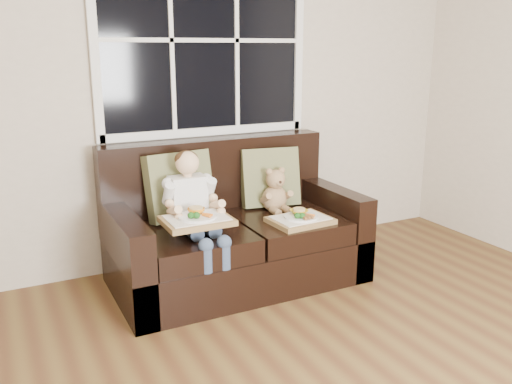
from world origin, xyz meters
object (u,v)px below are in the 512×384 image
loveseat (233,236)px  tray_right (300,219)px  tray_left (197,219)px  child (193,204)px  teddy_bear (275,193)px

loveseat → tray_right: bearing=-41.5°
tray_left → tray_right: (0.73, -0.03, -0.10)m
child → teddy_bear: size_ratio=2.34×
tray_right → loveseat: bearing=134.7°
tray_right → teddy_bear: bearing=88.2°
loveseat → child: size_ratio=2.19×
loveseat → tray_left: size_ratio=4.05×
loveseat → tray_right: size_ratio=4.04×
child → tray_right: size_ratio=1.85×
teddy_bear → tray_right: (0.01, -0.33, -0.10)m
child → teddy_bear: bearing=10.8°
tray_left → tray_right: tray_left is taller
child → tray_left: size_ratio=1.85×
teddy_bear → tray_right: 0.35m
loveseat → tray_right: 0.51m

